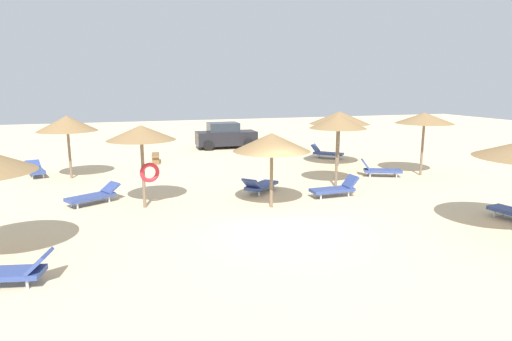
{
  "coord_description": "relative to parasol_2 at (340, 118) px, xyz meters",
  "views": [
    {
      "loc": [
        -4.66,
        -11.68,
        4.29
      ],
      "look_at": [
        0.0,
        3.0,
        1.2
      ],
      "focal_mm": 30.48,
      "sensor_mm": 36.0,
      "label": 1
    }
  ],
  "objects": [
    {
      "name": "lounger_2",
      "position": [
        0.48,
        2.34,
        -2.21
      ],
      "size": [
        1.78,
        1.74,
        0.79
      ],
      "color": "#33478C",
      "rests_on": "ground"
    },
    {
      "name": "parasol_7",
      "position": [
        2.6,
        -3.36,
        0.16
      ],
      "size": [
        2.66,
        2.66,
        2.97
      ],
      "color": "#75604C",
      "rests_on": "ground"
    },
    {
      "name": "parasol_6",
      "position": [
        -6.03,
        -6.39,
        -0.23
      ],
      "size": [
        2.68,
        2.68,
        2.63
      ],
      "color": "#75604C",
      "rests_on": "ground"
    },
    {
      "name": "lounger_7",
      "position": [
        0.55,
        -3.06,
        -2.21
      ],
      "size": [
        1.95,
        1.33,
        0.81
      ],
      "color": "#33478C",
      "rests_on": "ground"
    },
    {
      "name": "parasol_2",
      "position": [
        0.0,
        0.0,
        0.0
      ],
      "size": [
        3.15,
        3.15,
        2.87
      ],
      "color": "#75604C",
      "rests_on": "ground"
    },
    {
      "name": "lounger_1",
      "position": [
        -13.46,
        -10.38,
        -2.22
      ],
      "size": [
        1.97,
        1.02,
        0.74
      ],
      "color": "#33478C",
      "rests_on": "ground"
    },
    {
      "name": "bench_1",
      "position": [
        -2.32,
        4.91,
        -2.19
      ],
      "size": [
        0.65,
        1.55,
        0.49
      ],
      "color": "brown",
      "rests_on": "ground"
    },
    {
      "name": "lounger_5",
      "position": [
        -14.88,
        1.98,
        -2.23
      ],
      "size": [
        1.16,
        2.01,
        0.64
      ],
      "color": "#33478C",
      "rests_on": "ground"
    },
    {
      "name": "parked_car",
      "position": [
        -4.16,
        8.1,
        -1.71
      ],
      "size": [
        4.04,
        2.06,
        1.72
      ],
      "color": "black",
      "rests_on": "ground"
    },
    {
      "name": "parasol_4",
      "position": [
        -2.37,
        -4.27,
        0.21
      ],
      "size": [
        2.36,
        2.36,
        3.06
      ],
      "color": "#75604C",
      "rests_on": "ground"
    },
    {
      "name": "lounger_6",
      "position": [
        -5.78,
        -4.33,
        -2.22
      ],
      "size": [
        1.83,
        1.74,
        0.73
      ],
      "color": "#33478C",
      "rests_on": "ground"
    },
    {
      "name": "lounger_4",
      "position": [
        -3.19,
        -5.75,
        -2.21
      ],
      "size": [
        1.88,
        0.72,
        0.79
      ],
      "color": "#33478C",
      "rests_on": "ground"
    },
    {
      "name": "parasol_3",
      "position": [
        -10.28,
        -5.06,
        0.06
      ],
      "size": [
        2.35,
        2.35,
        2.9
      ],
      "color": "#75604C",
      "rests_on": "ground"
    },
    {
      "name": "ground_plane",
      "position": [
        -6.36,
        -8.64,
        -2.54
      ],
      "size": [
        80.0,
        80.0,
        0.0
      ],
      "primitive_type": "plane",
      "color": "beige"
    },
    {
      "name": "bench_0",
      "position": [
        -9.16,
        3.76,
        -2.19
      ],
      "size": [
        0.54,
        1.53,
        0.49
      ],
      "color": "brown",
      "rests_on": "ground"
    },
    {
      "name": "parasol_5",
      "position": [
        -13.21,
        0.91,
        -0.02
      ],
      "size": [
        2.65,
        2.65,
        2.88
      ],
      "color": "#75604C",
      "rests_on": "ground"
    },
    {
      "name": "lounger_3",
      "position": [
        -12.0,
        -4.02,
        -2.22
      ],
      "size": [
        1.97,
        1.5,
        0.67
      ],
      "color": "#33478C",
      "rests_on": "ground"
    }
  ]
}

